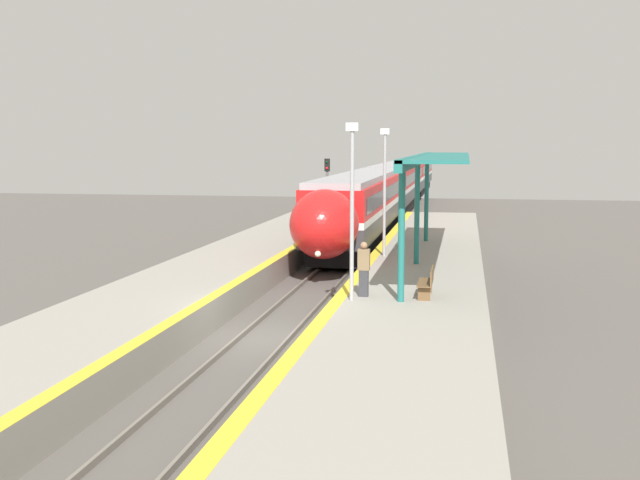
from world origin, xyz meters
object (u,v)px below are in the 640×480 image
object	(u,v)px
platform_bench	(428,281)
railway_signal	(327,193)
train	(395,185)
lamppost_near	(352,199)
lamppost_mid	(385,183)
person_waiting	(364,268)

from	to	relation	value
platform_bench	railway_signal	size ratio (longest dim) A/B	0.34
train	lamppost_near	distance (m)	41.66
platform_bench	lamppost_mid	bearing A→B (deg)	104.37
train	lamppost_mid	bearing A→B (deg)	-85.86
platform_bench	person_waiting	distance (m)	1.98
platform_bench	railway_signal	xyz separation A→B (m)	(-6.48, 19.59, 1.42)
person_waiting	lamppost_near	bearing A→B (deg)	-113.56
train	platform_bench	bearing A→B (deg)	-83.66
train	lamppost_mid	size ratio (longest dim) A/B	13.41
platform_bench	lamppost_near	world-z (taller)	lamppost_near
train	person_waiting	world-z (taller)	train
railway_signal	person_waiting	bearing A→B (deg)	-77.08
train	person_waiting	xyz separation A→B (m)	(2.60, -40.92, -0.41)
platform_bench	lamppost_near	distance (m)	3.46
person_waiting	train	bearing A→B (deg)	93.63
train	lamppost_near	bearing A→B (deg)	-86.80
railway_signal	lamppost_near	world-z (taller)	lamppost_near
lamppost_near	lamppost_mid	size ratio (longest dim) A/B	1.00
platform_bench	railway_signal	bearing A→B (deg)	108.30
person_waiting	lamppost_mid	xyz separation A→B (m)	(-0.28, 8.86, 2.12)
person_waiting	railway_signal	xyz separation A→B (m)	(-4.56, 19.87, 1.03)
railway_signal	lamppost_near	size ratio (longest dim) A/B	0.91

